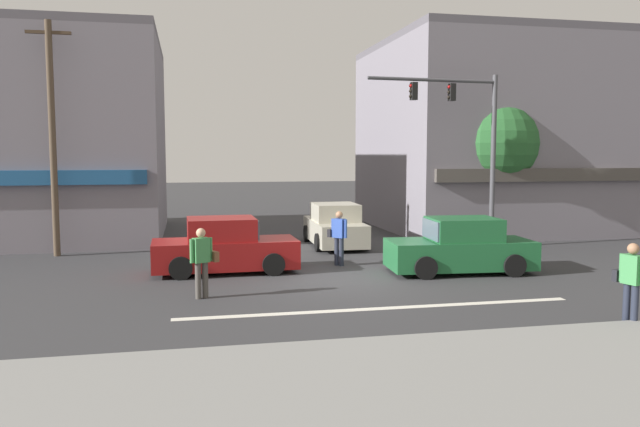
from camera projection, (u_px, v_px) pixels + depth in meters
ground_plane at (342, 278)px, 17.14m from camera, size 120.00×120.00×0.00m
lane_marking_stripe at (380, 308)px, 13.73m from camera, size 9.00×0.24×0.01m
sidewalk_curb at (487, 388)px, 8.86m from camera, size 40.00×5.00×0.16m
building_right_corner at (517, 136)px, 29.06m from camera, size 12.87×10.15×8.48m
street_tree at (494, 144)px, 24.67m from camera, size 3.48×3.48×5.56m
utility_pole_near_left at (52, 135)px, 20.46m from camera, size 1.40×0.22×7.72m
traffic_light_mast at (469, 132)px, 22.08m from camera, size 4.89×0.41×6.20m
sedan_crossing_center at (225, 248)px, 17.92m from camera, size 4.13×1.94×1.58m
sedan_approaching_near at (460, 248)px, 17.87m from camera, size 4.22×2.11×1.58m
sedan_crossing_rightbound at (335, 227)px, 23.10m from camera, size 1.98×4.15×1.58m
pedestrian_foreground_with_bag at (631, 279)px, 12.21m from camera, size 0.34×0.69×1.67m
pedestrian_mid_crossing at (202, 258)px, 14.64m from camera, size 0.69×0.42×1.67m
pedestrian_far_side at (339, 235)px, 18.97m from camera, size 0.53×0.63×1.67m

